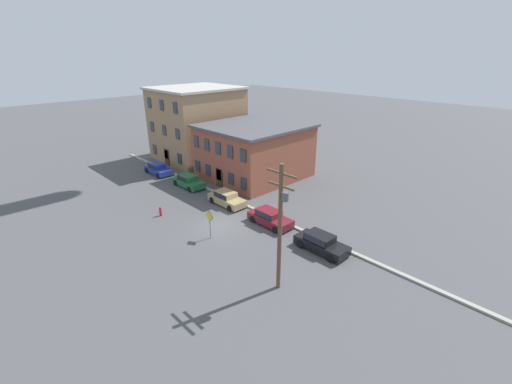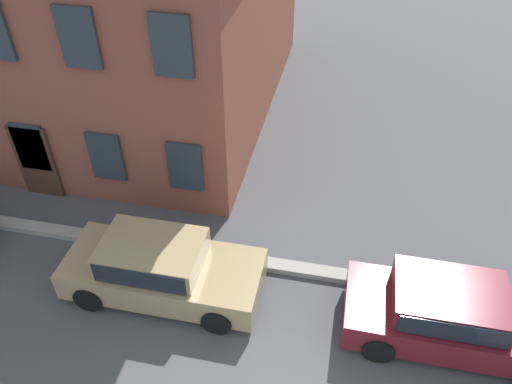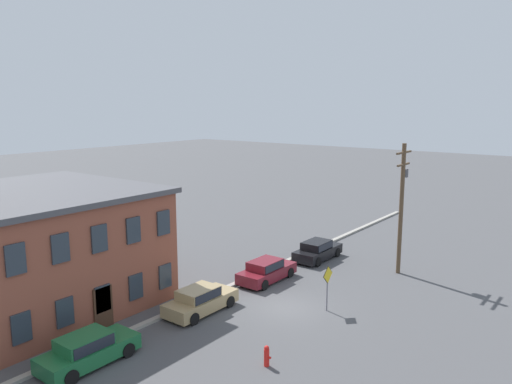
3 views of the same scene
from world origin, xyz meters
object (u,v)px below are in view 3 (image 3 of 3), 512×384
at_px(caution_sign, 328,281).
at_px(fire_hydrant, 267,356).
at_px(car_green, 87,349).
at_px(car_maroon, 266,270).
at_px(car_tan, 200,299).
at_px(car_black, 317,250).
at_px(utility_pole, 402,201).

distance_m(caution_sign, fire_hydrant, 7.04).
height_order(car_green, car_maroon, same).
xyz_separation_m(car_tan, car_black, (12.22, -0.30, 0.00)).
bearing_deg(utility_pole, caution_sign, 175.16).
xyz_separation_m(caution_sign, utility_pole, (8.59, -0.73, 3.23)).
xyz_separation_m(car_green, car_maroon, (13.37, -0.00, 0.00)).
relative_size(car_tan, utility_pole, 0.50).
xyz_separation_m(utility_pole, fire_hydrant, (-15.46, -0.12, -4.50)).
bearing_deg(car_green, fire_hydrant, -53.50).
height_order(car_black, fire_hydrant, car_black).
distance_m(car_black, fire_hydrant, 15.85).
distance_m(car_green, car_maroon, 13.37).
distance_m(car_green, caution_sign, 12.86).
distance_m(car_tan, utility_pole, 15.04).
xyz_separation_m(car_tan, fire_hydrant, (-2.44, -6.34, -0.27)).
relative_size(car_black, fire_hydrant, 4.58).
height_order(caution_sign, fire_hydrant, caution_sign).
relative_size(car_maroon, caution_sign, 1.69).
distance_m(car_maroon, caution_sign, 5.88).
xyz_separation_m(car_maroon, fire_hydrant, (-8.66, -6.35, -0.27)).
bearing_deg(utility_pole, car_maroon, 137.48).
distance_m(car_green, utility_pole, 21.53).
height_order(car_tan, utility_pole, utility_pole).
distance_m(car_tan, car_maroon, 6.23).
height_order(car_tan, caution_sign, caution_sign).
distance_m(utility_pole, fire_hydrant, 16.10).
bearing_deg(car_maroon, car_black, -2.98).
relative_size(car_green, car_black, 1.00).
relative_size(car_maroon, utility_pole, 0.50).
bearing_deg(car_black, caution_sign, -146.26).
height_order(car_maroon, fire_hydrant, car_maroon).
xyz_separation_m(car_maroon, utility_pole, (6.80, -6.23, 4.23)).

